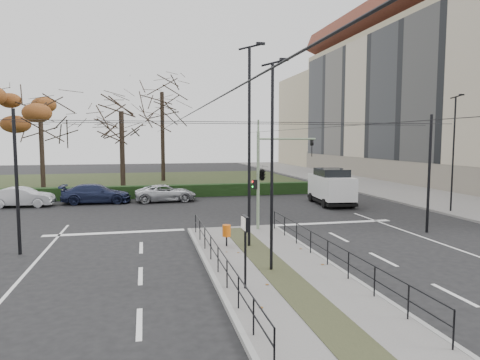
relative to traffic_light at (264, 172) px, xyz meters
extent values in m
plane|color=black|center=(-1.48, -4.10, -3.07)|extent=(140.00, 140.00, 0.00)
cube|color=#63605E|center=(-1.48, -6.60, -3.00)|extent=(4.40, 15.00, 0.14)
cube|color=#63605E|center=(16.52, 17.90, -3.00)|extent=(8.00, 90.00, 0.14)
cube|color=#243018|center=(-7.48, 27.90, -3.02)|extent=(38.00, 26.00, 0.10)
cube|color=black|center=(-7.48, 14.50, -2.57)|extent=(38.00, 1.00, 1.00)
cube|color=tan|center=(26.52, 19.90, 5.93)|extent=(12.00, 52.00, 18.00)
cube|color=black|center=(20.47, 19.90, 6.83)|extent=(0.10, 50.96, 14.76)
cube|color=#51221C|center=(23.52, 19.90, 16.13)|extent=(7.09, 52.00, 4.88)
cube|color=#51221C|center=(29.52, 19.90, 16.13)|extent=(7.09, 52.00, 4.88)
cylinder|color=black|center=(-3.53, -13.30, -2.48)|extent=(0.04, 0.04, 0.90)
cylinder|color=black|center=(-3.53, -0.10, -2.48)|extent=(0.04, 0.04, 0.90)
cylinder|color=black|center=(0.57, -13.30, -2.48)|extent=(0.04, 0.04, 0.90)
cylinder|color=black|center=(0.57, -0.10, -2.48)|extent=(0.04, 0.04, 0.90)
cylinder|color=black|center=(-3.53, -6.70, -2.03)|extent=(0.04, 13.20, 0.04)
cylinder|color=black|center=(0.57, -6.70, -2.03)|extent=(0.04, 13.20, 0.04)
cylinder|color=black|center=(-11.08, -2.10, -0.07)|extent=(0.14, 0.14, 6.00)
cylinder|color=black|center=(8.12, -2.10, -0.07)|extent=(0.14, 0.14, 6.00)
cylinder|color=black|center=(-1.48, -3.10, 2.43)|extent=(20.00, 0.02, 0.02)
cylinder|color=black|center=(-1.48, -1.10, 2.43)|extent=(20.00, 0.02, 0.02)
cylinder|color=black|center=(-4.98, -6.10, 2.23)|extent=(0.02, 34.00, 0.02)
cylinder|color=black|center=(2.02, -6.10, 2.23)|extent=(0.02, 34.00, 0.02)
cylinder|color=gray|center=(-0.29, 0.00, -0.41)|extent=(0.15, 0.15, 5.03)
cylinder|color=gray|center=(1.25, 0.00, 1.72)|extent=(3.10, 0.10, 0.10)
imported|color=black|center=(2.61, 0.00, 1.23)|extent=(0.15, 0.18, 0.87)
imported|color=black|center=(-0.08, 0.00, -0.03)|extent=(0.52, 1.94, 0.77)
cube|color=black|center=(-0.47, 0.00, -0.61)|extent=(0.21, 0.15, 0.48)
sphere|color=#FF0C0C|center=(-0.56, 0.00, -0.46)|extent=(0.11, 0.11, 0.11)
sphere|color=#0CE533|center=(-0.56, 0.00, -0.72)|extent=(0.11, 0.11, 0.11)
cylinder|color=black|center=(-2.55, -3.18, -2.70)|extent=(0.07, 0.07, 0.45)
cylinder|color=#CC560C|center=(-2.55, -3.18, -2.24)|extent=(0.36, 0.36, 0.50)
cylinder|color=black|center=(-2.98, -8.49, -1.85)|extent=(0.08, 0.08, 2.15)
cube|color=black|center=(-2.98, -8.49, -0.88)|extent=(0.11, 0.59, 0.45)
cube|color=silver|center=(-3.05, -8.49, -0.88)|extent=(0.02, 0.52, 0.38)
cylinder|color=black|center=(-1.65, -6.86, 0.67)|extent=(0.11, 0.11, 7.19)
cube|color=black|center=(-1.24, -6.86, 4.40)|extent=(0.31, 0.13, 0.09)
cylinder|color=black|center=(-1.59, -3.36, 1.30)|extent=(0.13, 0.13, 8.45)
cube|color=black|center=(-1.12, -3.36, 5.68)|extent=(0.37, 0.15, 0.11)
cylinder|color=black|center=(13.37, 2.68, 0.73)|extent=(0.11, 0.11, 7.31)
cube|color=black|center=(13.78, 2.68, 4.52)|extent=(0.32, 0.13, 0.09)
imported|color=#B8BAC0|center=(-14.45, 11.56, -2.37)|extent=(4.33, 1.72, 1.40)
imported|color=#1C2342|center=(-9.52, 12.21, -2.34)|extent=(5.06, 2.16, 1.45)
imported|color=#B8BAC0|center=(-4.39, 12.07, -2.42)|extent=(4.75, 2.38, 1.29)
cube|color=silver|center=(7.38, 7.86, -1.77)|extent=(2.56, 5.14, 1.61)
cube|color=black|center=(7.38, 7.86, -0.80)|extent=(2.18, 2.90, 0.75)
cube|color=black|center=(7.38, 7.86, -2.77)|extent=(2.62, 5.24, 0.18)
cylinder|color=black|center=(8.26, 6.13, -2.74)|extent=(0.28, 0.68, 0.66)
cylinder|color=black|center=(6.18, 6.33, -2.74)|extent=(0.28, 0.68, 0.66)
cylinder|color=black|center=(8.58, 9.38, -2.74)|extent=(0.28, 0.68, 0.66)
cylinder|color=black|center=(6.51, 9.59, -2.74)|extent=(0.28, 0.68, 0.66)
cylinder|color=black|center=(-15.61, 23.50, 1.05)|extent=(0.44, 0.44, 8.03)
ellipsoid|color=#562913|center=(-15.61, 23.50, 5.06)|extent=(8.81, 8.81, 5.05)
cylinder|color=black|center=(-3.88, 28.14, 2.02)|extent=(0.44, 0.44, 9.97)
cylinder|color=black|center=(-7.90, 19.21, 0.64)|extent=(0.44, 0.44, 7.20)
camera|label=1|loc=(-5.97, -21.05, 1.67)|focal=32.00mm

